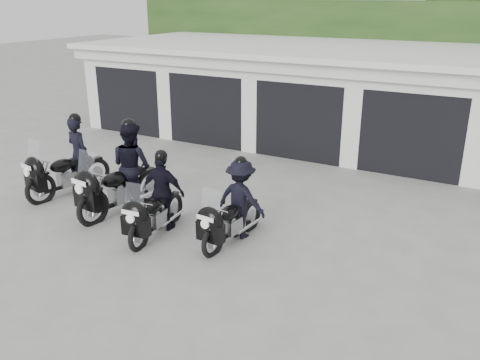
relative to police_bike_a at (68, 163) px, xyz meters
The scene contains 7 objects.
ground 3.78m from the police_bike_a, ahead, with size 80.00×80.00×0.00m, color #9B9B96.
garage_block 8.57m from the police_bike_a, 64.45° to the left, with size 16.40×6.80×2.96m.
background_vegetation 13.36m from the police_bike_a, 72.11° to the left, with size 20.00×3.90×5.80m.
police_bike_a is the anchor object (origin of this frame).
police_bike_b 1.83m from the police_bike_a, ahead, with size 1.03×2.40×2.09m.
police_bike_c 3.23m from the police_bike_a, 11.59° to the right, with size 1.00×1.98×1.73m.
police_bike_d 4.65m from the police_bike_a, ahead, with size 1.06×1.96×1.70m.
Camera 1 is at (5.33, -7.63, 4.49)m, focal length 38.00 mm.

